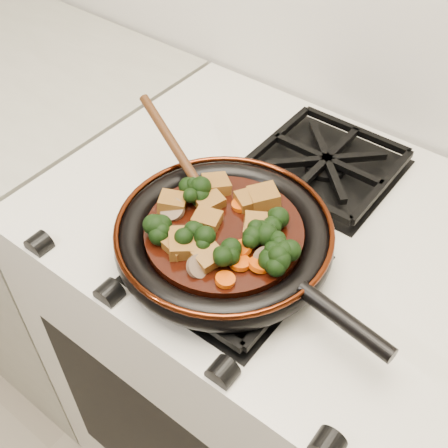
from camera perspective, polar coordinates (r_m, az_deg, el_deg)
The scene contains 37 objects.
stove at distance 1.26m, azimuth 4.22°, elevation -13.66°, with size 0.76×0.60×0.90m, color beige.
burner_grate_front at distance 0.81m, azimuth 0.33°, elevation -3.92°, with size 0.23×0.23×0.03m, color black, non-canonical shape.
burner_grate_back at distance 0.99m, azimuth 10.33°, elevation 6.06°, with size 0.23×0.23×0.03m, color black, non-canonical shape.
skillet at distance 0.80m, azimuth 0.12°, elevation -1.37°, with size 0.44×0.32×0.05m.
braising_sauce at distance 0.80m, azimuth 0.00°, elevation -1.04°, with size 0.23×0.23×0.02m, color black.
tofu_cube_0 at distance 0.82m, azimuth -1.56°, elevation 2.30°, with size 0.04×0.04×0.02m, color brown.
tofu_cube_1 at distance 0.85m, azimuth -0.81°, elevation 3.98°, with size 0.04×0.04×0.02m, color brown.
tofu_cube_2 at distance 0.77m, azimuth -4.61°, elevation -2.24°, with size 0.03×0.03×0.02m, color brown.
tofu_cube_3 at distance 0.75m, azimuth -1.69°, elevation -3.29°, with size 0.04×0.04×0.02m, color brown.
tofu_cube_4 at distance 0.83m, azimuth 4.07°, elevation 2.74°, with size 0.04×0.04×0.02m, color brown.
tofu_cube_5 at distance 0.79m, azimuth 3.13°, elevation -0.42°, with size 0.04×0.03×0.02m, color brown.
tofu_cube_6 at distance 0.82m, azimuth -5.23°, elevation 2.17°, with size 0.04×0.04×0.02m, color brown.
tofu_cube_7 at distance 0.77m, azimuth -4.04°, elevation -2.02°, with size 0.04×0.05×0.02m, color brown.
tofu_cube_8 at distance 0.83m, azimuth 2.35°, elevation 2.36°, with size 0.03×0.03×0.02m, color brown.
tofu_cube_9 at distance 0.79m, azimuth 3.52°, elevation -0.29°, with size 0.04×0.04×0.02m, color brown.
tofu_cube_10 at distance 0.80m, azimuth -1.73°, elevation 0.36°, with size 0.04×0.03×0.02m, color brown.
broccoli_floret_0 at distance 0.75m, azimuth 5.43°, elevation -3.54°, with size 0.06×0.06×0.05m, color black, non-canonical shape.
broccoli_floret_1 at distance 0.75m, azimuth 0.31°, elevation -3.18°, with size 0.06×0.06×0.05m, color black, non-canonical shape.
broccoli_floret_2 at distance 0.77m, azimuth 3.25°, elevation -1.59°, with size 0.06×0.06×0.05m, color black, non-canonical shape.
broccoli_floret_3 at distance 0.76m, azimuth -2.72°, elevation -1.71°, with size 0.06×0.06×0.05m, color black, non-canonical shape.
broccoli_floret_4 at distance 0.78m, azimuth -6.73°, elevation -0.86°, with size 0.06×0.06×0.05m, color black, non-canonical shape.
broccoli_floret_5 at distance 0.79m, azimuth 4.55°, elevation 0.21°, with size 0.06×0.06×0.05m, color black, non-canonical shape.
broccoli_floret_6 at distance 0.84m, azimuth -2.37°, elevation 3.59°, with size 0.06×0.06×0.05m, color black, non-canonical shape.
broccoli_floret_7 at distance 0.75m, azimuth 5.66°, elevation -2.96°, with size 0.06×0.06×0.06m, color black, non-canonical shape.
broccoli_floret_8 at distance 0.83m, azimuth -3.48°, elevation 3.15°, with size 0.06×0.06×0.05m, color black, non-canonical shape.
broccoli_floret_9 at distance 0.75m, azimuth 5.18°, elevation -3.61°, with size 0.06×0.06×0.05m, color black, non-canonical shape.
carrot_coin_0 at distance 0.82m, azimuth 1.82°, elevation 2.01°, with size 0.03×0.03×0.01m, color #CD4405.
carrot_coin_1 at distance 0.85m, azimuth -1.91°, elevation 3.65°, with size 0.03×0.03×0.01m, color #CD4405.
carrot_coin_2 at distance 0.75m, azimuth 3.58°, elevation -4.18°, with size 0.03×0.03×0.01m, color #CD4405.
carrot_coin_3 at distance 0.73m, azimuth 0.13°, elevation -5.67°, with size 0.03×0.03×0.01m, color #CD4405.
carrot_coin_4 at distance 0.76m, azimuth 1.83°, elevation -2.50°, with size 0.03×0.03×0.01m, color #CD4405.
carrot_coin_5 at distance 0.75m, azimuth 1.62°, elevation -3.94°, with size 0.03×0.03×0.01m, color #CD4405.
mushroom_slice_0 at distance 0.75m, azimuth 4.21°, elevation -3.49°, with size 0.03×0.03×0.01m, color brown.
mushroom_slice_1 at distance 0.74m, azimuth -2.60°, elevation -4.34°, with size 0.03×0.03×0.01m, color brown.
mushroom_slice_2 at distance 0.79m, azimuth -5.89°, elevation -0.62°, with size 0.04×0.04×0.01m, color brown.
mushroom_slice_3 at distance 0.81m, azimuth -5.25°, elevation 1.43°, with size 0.04×0.04×0.01m, color brown.
wooden_spoon at distance 0.86m, azimuth -3.62°, elevation 5.60°, with size 0.14×0.07×0.21m.
Camera 1 is at (0.32, 1.13, 1.54)m, focal length 45.00 mm.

